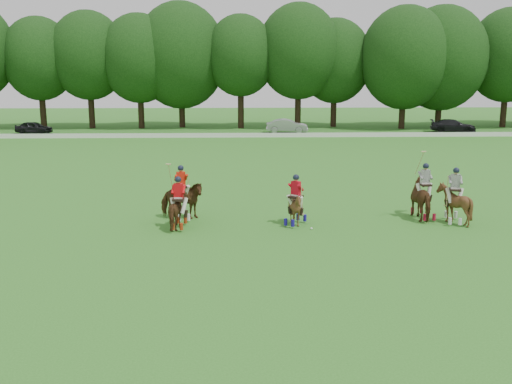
{
  "coord_description": "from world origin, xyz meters",
  "views": [
    {
      "loc": [
        -0.72,
        -18.64,
        6.11
      ],
      "look_at": [
        0.12,
        4.2,
        1.4
      ],
      "focal_mm": 40.0,
      "sensor_mm": 36.0,
      "label": 1
    }
  ],
  "objects_px": {
    "car_left": "(34,127)",
    "polo_ball": "(311,228)",
    "polo_red_b": "(181,200)",
    "polo_stripe_b": "(454,203)",
    "polo_stripe_a": "(424,199)",
    "car_right": "(453,126)",
    "polo_red_a": "(179,210)",
    "polo_red_c": "(296,208)",
    "car_mid": "(287,126)"
  },
  "relations": [
    {
      "from": "car_left",
      "to": "polo_ball",
      "type": "distance_m",
      "value": 46.04
    },
    {
      "from": "polo_stripe_b",
      "to": "polo_red_c",
      "type": "bearing_deg",
      "value": -178.87
    },
    {
      "from": "car_right",
      "to": "polo_red_a",
      "type": "xyz_separation_m",
      "value": [
        -25.94,
        -38.72,
        0.07
      ]
    },
    {
      "from": "car_mid",
      "to": "polo_red_c",
      "type": "bearing_deg",
      "value": -179.07
    },
    {
      "from": "car_left",
      "to": "polo_red_a",
      "type": "height_order",
      "value": "polo_red_a"
    },
    {
      "from": "polo_red_c",
      "to": "polo_ball",
      "type": "relative_size",
      "value": 23.62
    },
    {
      "from": "car_left",
      "to": "polo_red_c",
      "type": "xyz_separation_m",
      "value": [
        23.74,
        -38.36,
        0.1
      ]
    },
    {
      "from": "polo_red_c",
      "to": "polo_stripe_a",
      "type": "xyz_separation_m",
      "value": [
        5.64,
        0.88,
        0.14
      ]
    },
    {
      "from": "polo_red_a",
      "to": "polo_red_b",
      "type": "bearing_deg",
      "value": 91.22
    },
    {
      "from": "polo_red_b",
      "to": "polo_stripe_b",
      "type": "height_order",
      "value": "same"
    },
    {
      "from": "polo_red_b",
      "to": "polo_red_c",
      "type": "height_order",
      "value": "polo_red_b"
    },
    {
      "from": "car_mid",
      "to": "polo_stripe_b",
      "type": "xyz_separation_m",
      "value": [
        3.55,
        -38.23,
        0.12
      ]
    },
    {
      "from": "car_left",
      "to": "car_right",
      "type": "relative_size",
      "value": 0.8
    },
    {
      "from": "car_left",
      "to": "polo_red_a",
      "type": "bearing_deg",
      "value": -142.93
    },
    {
      "from": "car_left",
      "to": "car_mid",
      "type": "height_order",
      "value": "car_mid"
    },
    {
      "from": "car_right",
      "to": "polo_ball",
      "type": "xyz_separation_m",
      "value": [
        -20.61,
        -39.08,
        -0.64
      ]
    },
    {
      "from": "car_left",
      "to": "polo_red_b",
      "type": "height_order",
      "value": "polo_red_b"
    },
    {
      "from": "polo_red_a",
      "to": "polo_ball",
      "type": "distance_m",
      "value": 5.39
    },
    {
      "from": "polo_stripe_a",
      "to": "polo_ball",
      "type": "height_order",
      "value": "polo_stripe_a"
    },
    {
      "from": "polo_ball",
      "to": "polo_red_a",
      "type": "bearing_deg",
      "value": 176.06
    },
    {
      "from": "polo_stripe_b",
      "to": "polo_ball",
      "type": "relative_size",
      "value": 26.11
    },
    {
      "from": "polo_red_a",
      "to": "polo_red_b",
      "type": "relative_size",
      "value": 1.14
    },
    {
      "from": "polo_stripe_a",
      "to": "polo_ball",
      "type": "xyz_separation_m",
      "value": [
        -5.06,
        -1.61,
        -0.84
      ]
    },
    {
      "from": "car_right",
      "to": "polo_stripe_a",
      "type": "distance_m",
      "value": 40.57
    },
    {
      "from": "polo_stripe_a",
      "to": "polo_stripe_b",
      "type": "relative_size",
      "value": 1.26
    },
    {
      "from": "polo_red_c",
      "to": "polo_ball",
      "type": "height_order",
      "value": "polo_red_c"
    },
    {
      "from": "polo_red_b",
      "to": "polo_stripe_a",
      "type": "bearing_deg",
      "value": -1.51
    },
    {
      "from": "car_right",
      "to": "polo_red_b",
      "type": "distance_m",
      "value": 45.37
    },
    {
      "from": "polo_red_a",
      "to": "car_right",
      "type": "bearing_deg",
      "value": 56.18
    },
    {
      "from": "polo_stripe_b",
      "to": "polo_ball",
      "type": "bearing_deg",
      "value": -172.01
    },
    {
      "from": "car_right",
      "to": "polo_red_c",
      "type": "xyz_separation_m",
      "value": [
        -21.18,
        -38.36,
        0.06
      ]
    },
    {
      "from": "car_left",
      "to": "polo_ball",
      "type": "bearing_deg",
      "value": -137.16
    },
    {
      "from": "car_right",
      "to": "polo_red_a",
      "type": "relative_size",
      "value": 1.78
    },
    {
      "from": "polo_red_a",
      "to": "polo_ball",
      "type": "relative_size",
      "value": 29.73
    },
    {
      "from": "polo_red_a",
      "to": "polo_stripe_b",
      "type": "distance_m",
      "value": 11.43
    },
    {
      "from": "car_right",
      "to": "polo_stripe_a",
      "type": "bearing_deg",
      "value": 171.33
    },
    {
      "from": "car_right",
      "to": "car_left",
      "type": "bearing_deg",
      "value": 103.86
    },
    {
      "from": "car_left",
      "to": "polo_ball",
      "type": "xyz_separation_m",
      "value": [
        24.32,
        -39.08,
        -0.61
      ]
    },
    {
      "from": "polo_red_b",
      "to": "polo_stripe_a",
      "type": "distance_m",
      "value": 10.43
    },
    {
      "from": "car_right",
      "to": "polo_red_b",
      "type": "bearing_deg",
      "value": 158.94
    },
    {
      "from": "car_right",
      "to": "polo_stripe_a",
      "type": "xyz_separation_m",
      "value": [
        -15.55,
        -37.48,
        0.2
      ]
    },
    {
      "from": "polo_red_b",
      "to": "polo_stripe_b",
      "type": "bearing_deg",
      "value": -5.13
    },
    {
      "from": "polo_red_c",
      "to": "polo_red_b",
      "type": "bearing_deg",
      "value": 166.39
    },
    {
      "from": "car_mid",
      "to": "polo_red_a",
      "type": "xyz_separation_m",
      "value": [
        -7.87,
        -38.72,
        0.02
      ]
    },
    {
      "from": "polo_red_b",
      "to": "polo_red_c",
      "type": "bearing_deg",
      "value": -13.61
    },
    {
      "from": "car_left",
      "to": "polo_stripe_b",
      "type": "distance_m",
      "value": 48.85
    },
    {
      "from": "polo_red_b",
      "to": "polo_ball",
      "type": "height_order",
      "value": "polo_red_b"
    },
    {
      "from": "polo_red_c",
      "to": "polo_stripe_b",
      "type": "xyz_separation_m",
      "value": [
        6.66,
        0.13,
        0.1
      ]
    },
    {
      "from": "car_mid",
      "to": "car_right",
      "type": "bearing_deg",
      "value": -84.44
    },
    {
      "from": "polo_ball",
      "to": "car_right",
      "type": "bearing_deg",
      "value": 62.2
    }
  ]
}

